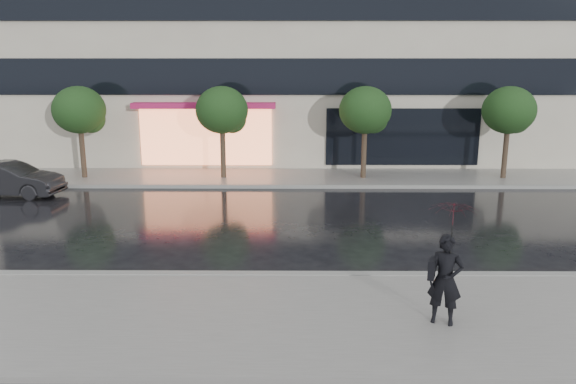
{
  "coord_description": "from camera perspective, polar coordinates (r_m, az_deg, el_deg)",
  "views": [
    {
      "loc": [
        -0.07,
        -13.59,
        5.18
      ],
      "look_at": [
        -0.18,
        2.02,
        1.4
      ],
      "focal_mm": 35.0,
      "sensor_mm": 36.0,
      "label": 1
    }
  ],
  "objects": [
    {
      "name": "tree_mid_west",
      "position": [
        23.9,
        -6.58,
        8.1
      ],
      "size": [
        2.2,
        2.2,
        3.99
      ],
      "color": "#33261C",
      "rests_on": "ground"
    },
    {
      "name": "pedestrian_with_umbrella",
      "position": [
        11.06,
        16.07,
        -5.46
      ],
      "size": [
        1.16,
        1.17,
        2.44
      ],
      "rotation": [
        0.0,
        0.0,
        -0.34
      ],
      "color": "black",
      "rests_on": "sidewalk_near"
    },
    {
      "name": "tree_far_east",
      "position": [
        25.42,
        21.63,
        7.57
      ],
      "size": [
        2.2,
        2.2,
        3.99
      ],
      "color": "#33261C",
      "rests_on": "ground"
    },
    {
      "name": "sidewalk_far",
      "position": [
        24.38,
        0.54,
        1.49
      ],
      "size": [
        60.0,
        3.5,
        0.12
      ],
      "primitive_type": "cube",
      "color": "slate",
      "rests_on": "ground"
    },
    {
      "name": "tree_far_west",
      "position": [
        25.33,
        -20.3,
        7.66
      ],
      "size": [
        2.2,
        2.2,
        3.99
      ],
      "color": "#33261C",
      "rests_on": "ground"
    },
    {
      "name": "ground",
      "position": [
        14.54,
        0.65,
        -7.25
      ],
      "size": [
        120.0,
        120.0,
        0.0
      ],
      "primitive_type": "plane",
      "color": "black",
      "rests_on": "ground"
    },
    {
      "name": "curb_far",
      "position": [
        22.67,
        0.56,
        0.59
      ],
      "size": [
        60.0,
        0.25,
        0.14
      ],
      "primitive_type": "cube",
      "color": "gray",
      "rests_on": "ground"
    },
    {
      "name": "sidewalk_near",
      "position": [
        11.53,
        0.72,
        -12.73
      ],
      "size": [
        60.0,
        4.5,
        0.12
      ],
      "primitive_type": "cube",
      "color": "slate",
      "rests_on": "ground"
    },
    {
      "name": "parked_car",
      "position": [
        23.71,
        -26.43,
        1.15
      ],
      "size": [
        4.05,
        1.8,
        1.29
      ],
      "primitive_type": "imported",
      "rotation": [
        0.0,
        0.0,
        1.46
      ],
      "color": "black",
      "rests_on": "ground"
    },
    {
      "name": "curb_near",
      "position": [
        13.58,
        0.66,
        -8.48
      ],
      "size": [
        60.0,
        0.25,
        0.14
      ],
      "primitive_type": "cube",
      "color": "gray",
      "rests_on": "ground"
    },
    {
      "name": "tree_mid_east",
      "position": [
        23.93,
        7.98,
        8.07
      ],
      "size": [
        2.2,
        2.2,
        3.99
      ],
      "color": "#33261C",
      "rests_on": "ground"
    }
  ]
}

